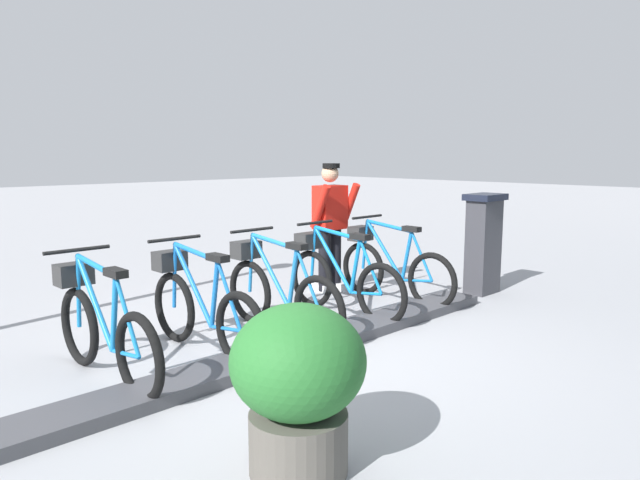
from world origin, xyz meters
TOP-DOWN VIEW (x-y plane):
  - ground_plane at (0.00, 0.00)m, footprint 60.00×60.00m
  - dock_rail_base at (0.00, 0.00)m, footprint 0.44×5.30m
  - payment_kiosk at (0.05, -3.20)m, footprint 0.36×0.52m
  - bike_docked_0 at (0.63, -2.05)m, footprint 1.72×0.54m
  - bike_docked_1 at (0.63, -1.15)m, footprint 1.72×0.54m
  - bike_docked_2 at (0.63, -0.25)m, footprint 1.72×0.54m
  - bike_docked_3 at (0.63, 0.65)m, footprint 1.72×0.54m
  - bike_docked_4 at (0.63, 1.55)m, footprint 1.72×0.54m
  - worker_near_rack at (1.48, -1.86)m, footprint 0.47×0.63m
  - planter_bush at (-1.46, 1.35)m, footprint 0.76×0.76m

SIDE VIEW (x-z plane):
  - ground_plane at x=0.00m, z-range 0.00..0.00m
  - dock_rail_base at x=0.00m, z-range 0.00..0.10m
  - bike_docked_0 at x=0.63m, z-range -0.08..0.94m
  - bike_docked_1 at x=0.63m, z-range -0.08..0.94m
  - bike_docked_2 at x=0.63m, z-range -0.08..0.94m
  - bike_docked_3 at x=0.63m, z-range -0.08..0.94m
  - bike_docked_4 at x=0.63m, z-range -0.08..0.94m
  - planter_bush at x=-1.46m, z-range 0.06..1.03m
  - payment_kiosk at x=0.05m, z-range 0.03..1.31m
  - worker_near_rack at x=1.48m, z-range 0.08..1.74m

